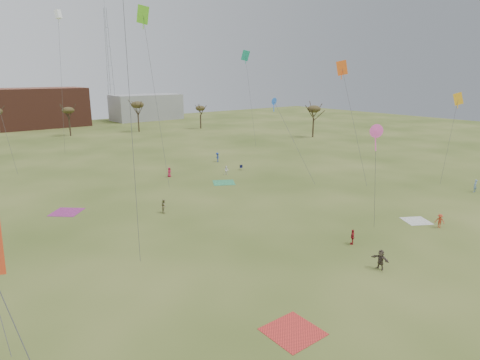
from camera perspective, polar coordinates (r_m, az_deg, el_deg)
ground at (r=36.82m, az=11.88°, el=-12.09°), size 260.00×260.00×0.00m
spectator_fore_a at (r=42.09m, az=15.46°, el=-7.67°), size 0.91×0.89×1.54m
spectator_fore_b at (r=50.26m, az=-10.58°, el=-3.60°), size 0.95×1.02×1.68m
spectator_fore_c at (r=37.71m, az=19.07°, el=-10.47°), size 0.65×1.67×1.76m
flyer_mid_b at (r=49.83m, az=26.17°, el=-5.15°), size 0.87×1.14×1.55m
flyer_mid_c at (r=66.89m, az=30.03°, el=-0.71°), size 0.70×0.50×1.82m
spectator_mid_e at (r=67.97m, az=-1.89°, el=1.36°), size 0.90×0.86×1.46m
flyer_far_b at (r=67.41m, az=-9.86°, el=1.08°), size 0.91×0.78×1.57m
flyer_far_c at (r=77.93m, az=-3.18°, el=3.20°), size 1.03×1.32×1.80m
blanket_red at (r=28.68m, az=7.40°, el=-20.31°), size 3.33×3.33×0.03m
blanket_cream at (r=51.10m, az=23.44°, el=-5.29°), size 3.72×3.72×0.03m
blanket_plum at (r=54.13m, az=-23.09°, el=-4.16°), size 4.66×4.66×0.03m
blanket_olive at (r=63.12m, az=-2.29°, el=-0.37°), size 4.49×4.49×0.03m
camp_chair_right at (r=71.38m, az=0.15°, el=1.63°), size 0.73×0.74×0.87m
kites_aloft at (r=58.02m, az=-15.12°, el=19.47°), size 60.12×71.21×26.74m
tree_line at (r=102.81m, az=-25.42°, el=8.10°), size 117.44×49.32×8.91m
building_brick at (r=144.37m, az=-26.12°, el=9.10°), size 26.00×16.00×12.00m
building_grey at (r=153.91m, az=-12.96°, el=9.90°), size 24.00×12.00×9.00m
radio_tower at (r=155.99m, az=-17.85°, el=15.05°), size 1.51×1.72×41.00m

